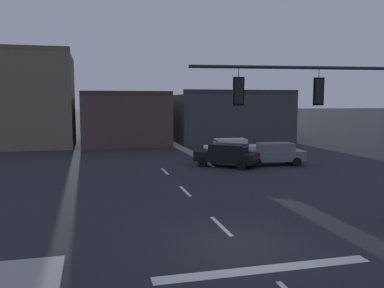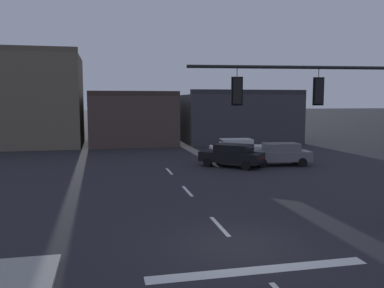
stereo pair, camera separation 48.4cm
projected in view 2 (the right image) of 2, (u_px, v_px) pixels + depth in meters
name	position (u px, v px, depth m)	size (l,w,h in m)	color
ground_plane	(237.00, 245.00, 13.09)	(400.00, 400.00, 0.00)	#232328
stop_bar_paint	(260.00, 270.00, 11.15)	(6.40, 0.50, 0.01)	silver
lane_centreline	(220.00, 226.00, 15.04)	(0.16, 26.40, 0.01)	silver
signal_mast_near_side	(334.00, 109.00, 14.74)	(7.89, 1.02, 6.52)	black
car_lot_nearside	(232.00, 155.00, 28.38)	(4.50, 4.25, 1.61)	black
car_lot_middle	(279.00, 154.00, 29.10)	(4.61, 2.35, 1.61)	slate
car_lot_farside	(237.00, 148.00, 32.34)	(4.58, 2.24, 1.61)	silver
building_row	(125.00, 111.00, 43.85)	(36.15, 12.48, 9.66)	#665B4C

